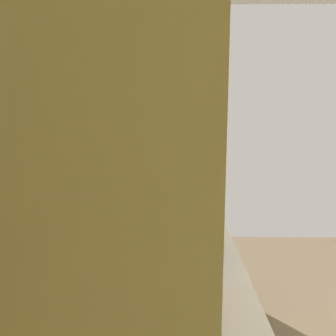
% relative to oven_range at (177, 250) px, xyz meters
% --- Properties ---
extents(wall_back, '(3.78, 0.12, 2.60)m').
position_rel_oven_range_xyz_m(wall_back, '(-1.35, 0.39, 0.83)').
color(wall_back, beige).
rests_on(wall_back, ground_plane).
extents(upper_cabinets, '(1.76, 0.34, 0.72)m').
position_rel_oven_range_xyz_m(upper_cabinets, '(-1.74, 0.15, 1.35)').
color(upper_cabinets, '#CEBB65').
extents(oven_range, '(0.63, 0.66, 1.09)m').
position_rel_oven_range_xyz_m(oven_range, '(0.00, 0.00, 0.00)').
color(oven_range, black).
rests_on(oven_range, ground_plane).
extents(microwave, '(0.54, 0.36, 0.33)m').
position_rel_oven_range_xyz_m(microwave, '(-1.10, 0.03, 0.61)').
color(microwave, white).
rests_on(microwave, counter_run).
extents(bowl, '(0.17, 0.17, 0.07)m').
position_rel_oven_range_xyz_m(bowl, '(-1.55, -0.06, 0.48)').
color(bowl, '#D84C47').
rests_on(bowl, counter_run).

